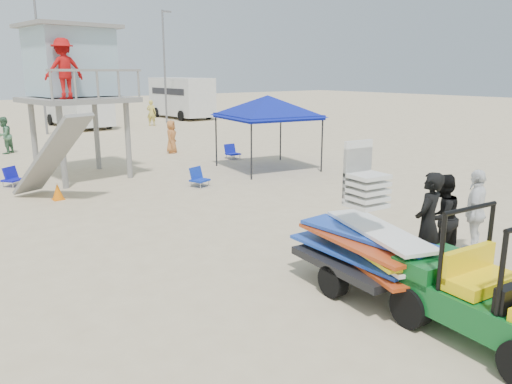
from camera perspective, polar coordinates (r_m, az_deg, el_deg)
ground at (r=8.43m, az=10.19°, el=-12.97°), size 140.00×140.00×0.00m
utility_cart at (r=7.68m, az=25.45°, el=-9.74°), size 1.48×2.57×1.87m
surf_trailer at (r=8.84m, az=11.93°, el=-5.20°), size 1.68×2.77×2.30m
man_left at (r=9.83m, az=19.03°, el=-3.46°), size 0.80×0.62×1.96m
man_mid at (r=10.68m, az=20.38°, el=-2.76°), size 0.89×0.70×1.78m
man_right at (r=11.28m, az=23.76°, el=-2.14°), size 1.15×0.80×1.81m
lifeguard_tower at (r=18.83m, az=-20.40°, el=13.16°), size 3.56×3.56×5.19m
canopy_blue at (r=19.42m, az=1.34°, el=10.57°), size 3.68×3.68×3.26m
cone_near at (r=16.04m, az=-21.72°, el=0.05°), size 0.34×0.34×0.50m
beach_chair_a at (r=18.62m, az=-26.18°, el=1.58°), size 0.73×0.82×0.64m
beach_chair_b at (r=16.78m, az=-6.65°, el=1.72°), size 0.67×0.73×0.64m
beach_chair_c at (r=22.05m, az=-2.81°, el=4.64°), size 0.55×0.58×0.64m
rv_mid_right at (r=36.90m, az=-19.75°, el=9.80°), size 2.64×7.00×3.25m
rv_far_right at (r=41.96m, az=-8.54°, el=10.80°), size 2.64×6.60×3.25m
light_pole_left at (r=33.11m, az=-23.38°, el=12.97°), size 0.14×0.14×8.00m
light_pole_right at (r=37.85m, az=-10.40°, el=13.78°), size 0.14×0.14×8.00m
distant_beachgoers at (r=24.11m, az=-26.84°, el=5.30°), size 18.92×13.15×1.81m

